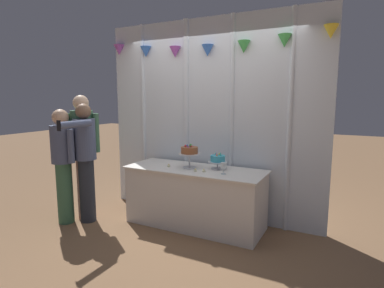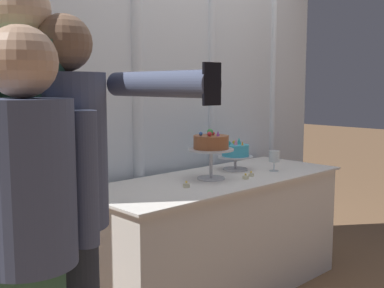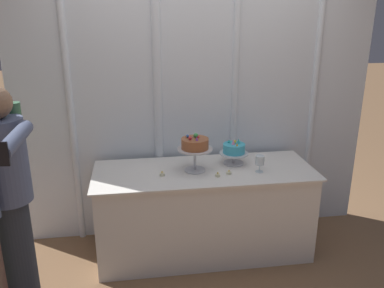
% 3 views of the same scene
% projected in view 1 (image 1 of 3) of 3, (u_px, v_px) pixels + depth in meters
% --- Properties ---
extents(ground_plane, '(24.00, 24.00, 0.00)m').
position_uv_depth(ground_plane, '(191.00, 228.00, 4.08)').
color(ground_plane, '#846042').
extents(draped_curtain, '(3.17, 0.16, 2.73)m').
position_uv_depth(draped_curtain, '(208.00, 116.00, 4.32)').
color(draped_curtain, silver).
rests_on(draped_curtain, ground_plane).
extents(cake_table, '(1.82, 0.69, 0.77)m').
position_uv_depth(cake_table, '(195.00, 197.00, 4.11)').
color(cake_table, white).
rests_on(cake_table, ground_plane).
extents(cake_display_nearleft, '(0.29, 0.29, 0.32)m').
position_uv_depth(cake_display_nearleft, '(189.00, 152.00, 4.05)').
color(cake_display_nearleft, silver).
rests_on(cake_display_nearleft, cake_table).
extents(cake_display_nearright, '(0.24, 0.24, 0.23)m').
position_uv_depth(cake_display_nearright, '(218.00, 160.00, 4.00)').
color(cake_display_nearright, silver).
rests_on(cake_display_nearright, cake_table).
extents(wine_glass, '(0.07, 0.07, 0.14)m').
position_uv_depth(wine_glass, '(224.00, 166.00, 3.74)').
color(wine_glass, silver).
rests_on(wine_glass, cake_table).
extents(tealight_far_left, '(0.04, 0.04, 0.04)m').
position_uv_depth(tealight_far_left, '(169.00, 166.00, 4.15)').
color(tealight_far_left, beige).
rests_on(tealight_far_left, cake_table).
extents(tealight_near_left, '(0.04, 0.04, 0.04)m').
position_uv_depth(tealight_near_left, '(195.00, 171.00, 3.88)').
color(tealight_near_left, beige).
rests_on(tealight_near_left, cake_table).
extents(tealight_near_right, '(0.04, 0.04, 0.03)m').
position_uv_depth(tealight_near_right, '(204.00, 171.00, 3.87)').
color(tealight_near_right, beige).
rests_on(tealight_near_right, cake_table).
extents(guest_girl_blue_dress, '(0.43, 0.73, 1.60)m').
position_uv_depth(guest_girl_blue_dress, '(85.00, 156.00, 4.17)').
color(guest_girl_blue_dress, '#282D38').
rests_on(guest_girl_blue_dress, ground_plane).
extents(guest_man_pink_jacket, '(0.42, 0.39, 1.71)m').
position_uv_depth(guest_man_pink_jacket, '(83.00, 151.00, 4.29)').
color(guest_man_pink_jacket, '#D6938E').
rests_on(guest_man_pink_jacket, ground_plane).
extents(guest_man_dark_suit, '(0.45, 0.31, 1.53)m').
position_uv_depth(guest_man_dark_suit, '(63.00, 161.00, 4.14)').
color(guest_man_dark_suit, '#3D6B4C').
rests_on(guest_man_dark_suit, ground_plane).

